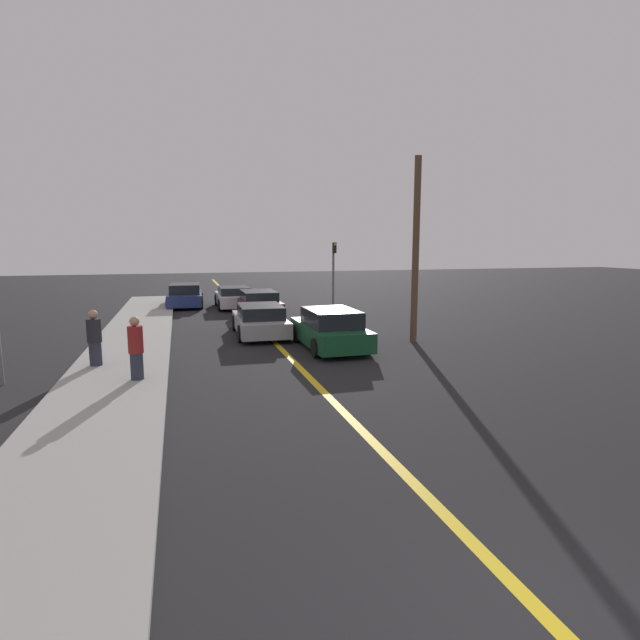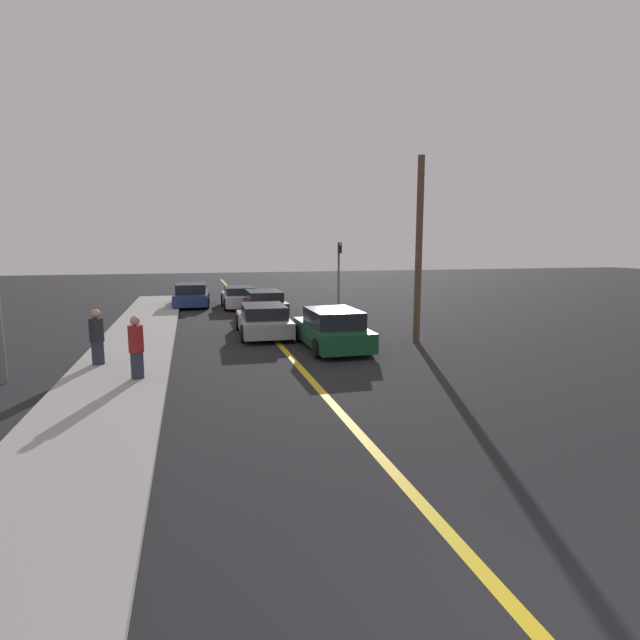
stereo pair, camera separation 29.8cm
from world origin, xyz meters
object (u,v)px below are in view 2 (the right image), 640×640
car_ahead_center (263,320)px  car_oncoming_far (192,295)px  car_far_distant (263,302)px  utility_pole (419,251)px  car_near_right_lane (332,330)px  traffic_light (339,269)px  pedestrian_mid_group (97,337)px  pedestrian_near_curb (136,348)px  car_parked_left_lot (240,297)px

car_ahead_center → car_oncoming_far: 10.53m
car_far_distant → utility_pole: utility_pole is taller
car_near_right_lane → car_ahead_center: (-1.91, 3.07, -0.06)m
car_oncoming_far → traffic_light: bearing=-25.9°
car_ahead_center → traffic_light: 7.97m
car_ahead_center → car_near_right_lane: bearing=-56.6°
pedestrian_mid_group → utility_pole: 10.81m
pedestrian_mid_group → car_oncoming_far: bearing=79.5°
car_ahead_center → pedestrian_near_curb: 7.22m
car_far_distant → car_parked_left_lot: (-0.90, 3.09, -0.02)m
car_far_distant → car_near_right_lane: bearing=-83.2°
pedestrian_near_curb → pedestrian_mid_group: 2.25m
car_parked_left_lot → car_near_right_lane: bearing=-80.4°
car_ahead_center → car_oncoming_far: size_ratio=0.95×
utility_pole → pedestrian_near_curb: bearing=-161.0°
car_near_right_lane → pedestrian_near_curb: (-5.97, -2.88, 0.28)m
car_near_right_lane → utility_pole: (3.25, 0.29, 2.62)m
utility_pole → car_near_right_lane: bearing=-174.8°
car_near_right_lane → car_ahead_center: 3.61m
car_parked_left_lot → pedestrian_mid_group: (-5.23, -12.96, 0.32)m
pedestrian_near_curb → traffic_light: 15.06m
car_near_right_lane → utility_pole: utility_pole is taller
car_far_distant → utility_pole: (4.33, -8.57, 2.66)m
car_parked_left_lot → pedestrian_mid_group: size_ratio=2.62×
traffic_light → car_far_distant: bearing=-175.8°
car_parked_left_lot → pedestrian_mid_group: 13.98m
car_parked_left_lot → pedestrian_near_curb: pedestrian_near_curb is taller
car_far_distant → utility_pole: 9.96m
car_far_distant → car_oncoming_far: (-3.49, 4.40, 0.02)m
car_far_distant → pedestrian_mid_group: size_ratio=2.87×
car_ahead_center → car_far_distant: bearing=83.4°
car_far_distant → pedestrian_mid_group: bearing=-122.0°
car_parked_left_lot → pedestrian_mid_group: pedestrian_mid_group is taller
car_far_distant → pedestrian_near_curb: bearing=-112.7°
car_ahead_center → pedestrian_near_curb: pedestrian_near_curb is taller
car_near_right_lane → car_oncoming_far: bearing=108.6°
pedestrian_near_curb → car_far_distant: bearing=67.4°
pedestrian_near_curb → pedestrian_mid_group: (-1.24, 1.88, -0.02)m
car_oncoming_far → traffic_light: (7.54, -4.10, 1.61)m
car_far_distant → car_parked_left_lot: 3.22m
pedestrian_mid_group → traffic_light: bearing=44.9°
car_near_right_lane → car_ahead_center: car_near_right_lane is taller
car_ahead_center → car_far_distant: 5.85m
car_near_right_lane → traffic_light: bearing=71.6°
car_ahead_center → pedestrian_near_curb: size_ratio=2.69×
car_parked_left_lot → car_oncoming_far: bearing=153.5°
car_near_right_lane → car_ahead_center: bearing=121.4°
pedestrian_mid_group → car_far_distant: bearing=58.1°
car_ahead_center → pedestrian_mid_group: bearing=-140.9°
car_parked_left_lot → traffic_light: size_ratio=1.15×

